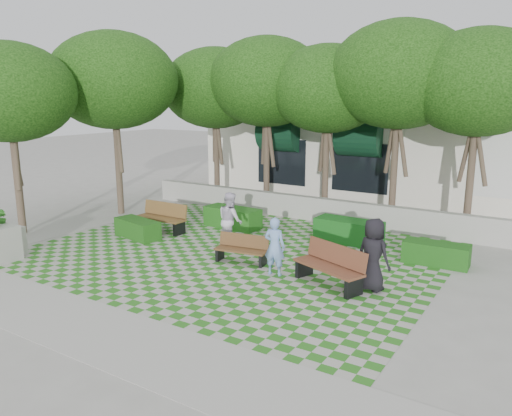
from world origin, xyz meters
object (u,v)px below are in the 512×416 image
Objects in this scene: person_dark at (373,255)px; hedge_midleft at (233,218)px; bench_west at (162,218)px; hedge_west at (137,229)px; person_blue at (275,246)px; bench_east at (330,266)px; person_white at (230,220)px; planter_back at (4,240)px; hedge_midright at (349,231)px; hedge_east at (436,254)px; bench_mid at (242,249)px.

hedge_midleft is at bearing -9.92° from person_dark.
person_dark is (8.21, -1.38, 0.42)m from bench_west.
hedge_west is 5.83m from person_blue.
bench_east reaches higher than hedge_midleft.
hedge_west is at bearing 46.64° from person_white.
bench_east is 1.41× the size of planter_back.
hedge_west is 8.37m from person_dark.
hedge_midleft is (-4.34, -0.44, -0.01)m from hedge_midright.
person_blue is 2.60m from person_dark.
hedge_midright is at bearing 165.72° from hedge_east.
planter_back is at bearing -112.96° from bench_west.
bench_west reaches higher than bench_mid.
person_blue is (-3.46, -3.21, 0.48)m from hedge_east.
bench_mid is 4.00m from hedge_midleft.
person_white is (-4.01, 1.33, 0.39)m from bench_east.
hedge_midright is 3.92m from person_white.
hedge_midleft is 7.48m from planter_back.
hedge_west is (-9.23, -2.53, -0.00)m from hedge_east.
hedge_west is 1.20× the size of planter_back.
bench_east reaches higher than bench_mid.
hedge_west is at bearing 14.23° from person_dark.
bench_mid is at bearing 27.67° from planter_back.
bench_mid is 0.89× the size of person_white.
hedge_west is (-7.34, 0.58, -0.19)m from bench_east.
bench_west is (-7.21, 1.65, -0.01)m from bench_east.
person_white is at bearing -163.25° from hedge_east.
person_white reaches higher than hedge_midright.
planter_back is at bearing -120.65° from hedge_midleft.
person_dark is (6.39, -3.15, 0.54)m from hedge_midleft.
bench_west is 5.08m from planter_back.
bench_mid is 0.82× the size of bench_west.
bench_west is 1.10m from hedge_west.
hedge_west is at bearing -96.61° from bench_west.
bench_mid is at bearing -17.25° from bench_west.
person_dark reaches higher than bench_east.
person_dark is at bearing -107.40° from hedge_east.
planter_back is at bearing 13.31° from person_blue.
bench_east is 6.39m from hedge_midleft.
bench_east is 1.17× the size of person_white.
bench_east is 1.60m from person_blue.
bench_east reaches higher than hedge_west.
hedge_west is 1.12× the size of person_blue.
bench_east is at bearing 31.44° from person_dark.
person_blue reaches higher than bench_east.
bench_west is 0.92× the size of hedge_midleft.
bench_east is 7.40m from bench_west.
bench_west is 0.89× the size of hedge_midright.
person_dark is at bearing -9.42° from bench_mid.
bench_east is 0.96× the size of hedge_midright.
hedge_east is (1.89, 3.11, -0.19)m from bench_east.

